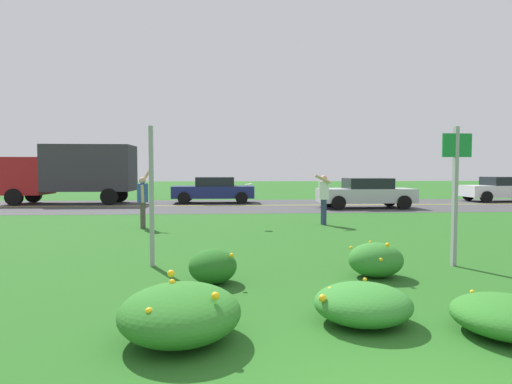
{
  "coord_description": "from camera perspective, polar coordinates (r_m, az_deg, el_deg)",
  "views": [
    {
      "loc": [
        -1.39,
        -2.62,
        1.8
      ],
      "look_at": [
        -0.58,
        9.35,
        1.2
      ],
      "focal_mm": 29.51,
      "sensor_mm": 36.0,
      "label": 1
    }
  ],
  "objects": [
    {
      "name": "daylily_clump_front_right",
      "position": [
        6.87,
        -5.88,
        -9.97
      ],
      "size": [
        0.77,
        0.81,
        0.55
      ],
      "color": "#23661E",
      "rests_on": "ground"
    },
    {
      "name": "frisbee_white",
      "position": [
        13.47,
        -1.03,
        1.05
      ],
      "size": [
        0.26,
        0.26,
        0.07
      ],
      "color": "white"
    },
    {
      "name": "person_catcher_white_shirt",
      "position": [
        14.18,
        9.15,
        -0.4
      ],
      "size": [
        0.56,
        0.51,
        1.69
      ],
      "color": "silver",
      "rests_on": "ground"
    },
    {
      "name": "daylily_clump_mid_center",
      "position": [
        4.72,
        -10.25,
        -15.81
      ],
      "size": [
        1.3,
        1.36,
        0.66
      ],
      "color": "#2D7526",
      "rests_on": "ground"
    },
    {
      "name": "sign_post_by_roadside",
      "position": [
        8.73,
        25.42,
        1.22
      ],
      "size": [
        0.56,
        0.1,
        2.63
      ],
      "color": "#93969B",
      "rests_on": "ground"
    },
    {
      "name": "highway_center_stripe",
      "position": [
        21.86,
        -0.2,
        -1.81
      ],
      "size": [
        120.0,
        0.16,
        0.0
      ],
      "primitive_type": "cube",
      "color": "yellow",
      "rests_on": "ground"
    },
    {
      "name": "box_truck_red",
      "position": [
        25.09,
        -23.5,
        2.66
      ],
      "size": [
        6.7,
        2.46,
        3.2
      ],
      "color": "maroon",
      "rests_on": "ground"
    },
    {
      "name": "ground_plane",
      "position": [
        12.39,
        2.63,
        -5.48
      ],
      "size": [
        120.0,
        120.0,
        0.0
      ],
      "primitive_type": "plane",
      "color": "#26601E"
    },
    {
      "name": "daylily_clump_front_left",
      "position": [
        5.54,
        30.81,
        -14.22
      ],
      "size": [
        1.15,
        1.18,
        0.48
      ],
      "color": "#2D7526",
      "rests_on": "ground"
    },
    {
      "name": "highway_strip",
      "position": [
        21.86,
        -0.2,
        -1.83
      ],
      "size": [
        120.0,
        8.37,
        0.01
      ],
      "primitive_type": "cube",
      "color": "#424244",
      "rests_on": "ground"
    },
    {
      "name": "sign_post_near_path",
      "position": [
        8.14,
        -13.97,
        -0.59
      ],
      "size": [
        0.07,
        0.1,
        2.64
      ],
      "color": "#93969B",
      "rests_on": "ground"
    },
    {
      "name": "daylily_clump_mid_left",
      "position": [
        5.29,
        14.27,
        -14.45
      ],
      "size": [
        1.16,
        1.08,
        0.48
      ],
      "color": "#337F2D",
      "rests_on": "ground"
    },
    {
      "name": "car_navy_center_right",
      "position": [
        23.67,
        -5.74,
        0.3
      ],
      "size": [
        4.5,
        2.0,
        1.45
      ],
      "color": "navy",
      "rests_on": "ground"
    },
    {
      "name": "daylily_clump_front_center",
      "position": [
        7.51,
        15.93,
        -8.83
      ],
      "size": [
        0.93,
        0.8,
        0.63
      ],
      "color": "#337F2D",
      "rests_on": "ground"
    },
    {
      "name": "car_silver_center_left",
      "position": [
        20.98,
        14.65,
        -0.11
      ],
      "size": [
        4.5,
        2.0,
        1.45
      ],
      "color": "#B7BABF",
      "rests_on": "ground"
    },
    {
      "name": "car_white_leftmost",
      "position": [
        28.64,
        30.47,
        0.37
      ],
      "size": [
        4.5,
        2.0,
        1.45
      ],
      "color": "silver",
      "rests_on": "ground"
    },
    {
      "name": "person_thrower_blue_shirt",
      "position": [
        13.64,
        -15.1,
        -0.72
      ],
      "size": [
        0.41,
        0.5,
        1.84
      ],
      "color": "#2D4C9E",
      "rests_on": "ground"
    }
  ]
}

